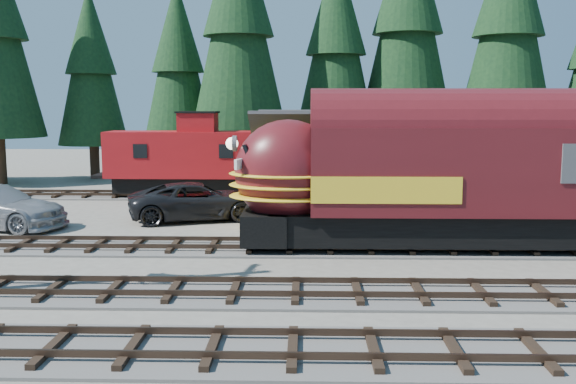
{
  "coord_description": "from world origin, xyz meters",
  "views": [
    {
      "loc": [
        -3.93,
        -20.2,
        5.51
      ],
      "look_at": [
        -4.59,
        4.0,
        2.23
      ],
      "focal_mm": 40.0,
      "sensor_mm": 36.0,
      "label": 1
    }
  ],
  "objects_px": {
    "pickup_truck_a": "(197,201)",
    "caboose": "(184,158)",
    "locomotive": "(447,180)",
    "depot": "(387,159)"
  },
  "relations": [
    {
      "from": "locomotive",
      "to": "caboose",
      "type": "xyz_separation_m",
      "value": [
        -12.62,
        14.0,
        -0.32
      ]
    },
    {
      "from": "depot",
      "to": "caboose",
      "type": "height_order",
      "value": "depot"
    },
    {
      "from": "depot",
      "to": "caboose",
      "type": "distance_m",
      "value": 13.48
    },
    {
      "from": "pickup_truck_a",
      "to": "locomotive",
      "type": "bearing_deg",
      "value": -138.16
    },
    {
      "from": "pickup_truck_a",
      "to": "caboose",
      "type": "bearing_deg",
      "value": -2.44
    },
    {
      "from": "caboose",
      "to": "pickup_truck_a",
      "type": "relative_size",
      "value": 1.39
    },
    {
      "from": "locomotive",
      "to": "caboose",
      "type": "bearing_deg",
      "value": 132.04
    },
    {
      "from": "caboose",
      "to": "locomotive",
      "type": "bearing_deg",
      "value": -47.96
    },
    {
      "from": "locomotive",
      "to": "pickup_truck_a",
      "type": "height_order",
      "value": "locomotive"
    },
    {
      "from": "depot",
      "to": "locomotive",
      "type": "relative_size",
      "value": 0.75
    }
  ]
}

